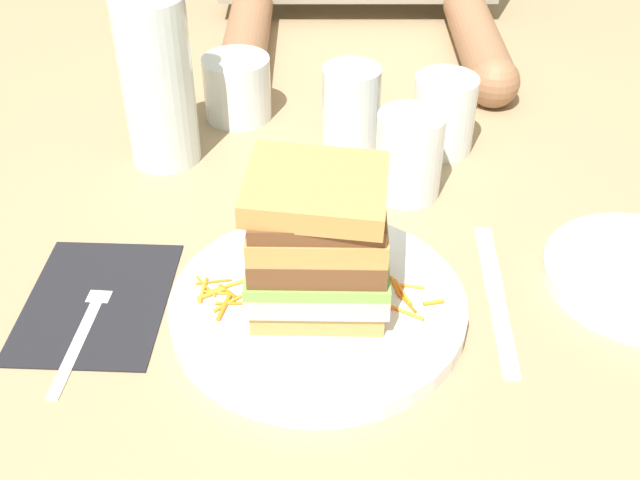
# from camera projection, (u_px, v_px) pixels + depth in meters

# --- Properties ---
(ground_plane) EXTENTS (3.00, 3.00, 0.00)m
(ground_plane) POSITION_uv_depth(u_px,v_px,m) (333.00, 302.00, 0.69)
(ground_plane) COLOR #9E8460
(main_plate) EXTENTS (0.25, 0.25, 0.02)m
(main_plate) POSITION_uv_depth(u_px,v_px,m) (320.00, 306.00, 0.67)
(main_plate) COLOR white
(main_plate) RESTS_ON ground_plane
(sandwich) EXTENTS (0.12, 0.10, 0.13)m
(sandwich) POSITION_uv_depth(u_px,v_px,m) (320.00, 243.00, 0.63)
(sandwich) COLOR tan
(sandwich) RESTS_ON main_plate
(carrot_shred_0) EXTENTS (0.02, 0.02, 0.00)m
(carrot_shred_0) POSITION_uv_depth(u_px,v_px,m) (213.00, 294.00, 0.67)
(carrot_shred_0) COLOR orange
(carrot_shred_0) RESTS_ON main_plate
(carrot_shred_1) EXTENTS (0.01, 0.03, 0.00)m
(carrot_shred_1) POSITION_uv_depth(u_px,v_px,m) (226.00, 307.00, 0.66)
(carrot_shred_1) COLOR orange
(carrot_shred_1) RESTS_ON main_plate
(carrot_shred_2) EXTENTS (0.01, 0.03, 0.00)m
(carrot_shred_2) POSITION_uv_depth(u_px,v_px,m) (205.00, 290.00, 0.67)
(carrot_shred_2) COLOR orange
(carrot_shred_2) RESTS_ON main_plate
(carrot_shred_3) EXTENTS (0.03, 0.00, 0.00)m
(carrot_shred_3) POSITION_uv_depth(u_px,v_px,m) (235.00, 303.00, 0.66)
(carrot_shred_3) COLOR orange
(carrot_shred_3) RESTS_ON main_plate
(carrot_shred_4) EXTENTS (0.02, 0.03, 0.00)m
(carrot_shred_4) POSITION_uv_depth(u_px,v_px,m) (208.00, 286.00, 0.68)
(carrot_shred_4) COLOR orange
(carrot_shred_4) RESTS_ON main_plate
(carrot_shred_5) EXTENTS (0.03, 0.01, 0.00)m
(carrot_shred_5) POSITION_uv_depth(u_px,v_px,m) (216.00, 282.00, 0.68)
(carrot_shred_5) COLOR orange
(carrot_shred_5) RESTS_ON main_plate
(carrot_shred_6) EXTENTS (0.03, 0.02, 0.00)m
(carrot_shred_6) POSITION_uv_depth(u_px,v_px,m) (229.00, 288.00, 0.68)
(carrot_shred_6) COLOR orange
(carrot_shred_6) RESTS_ON main_plate
(carrot_shred_7) EXTENTS (0.02, 0.02, 0.00)m
(carrot_shred_7) POSITION_uv_depth(u_px,v_px,m) (230.00, 291.00, 0.67)
(carrot_shred_7) COLOR orange
(carrot_shred_7) RESTS_ON main_plate
(carrot_shred_8) EXTENTS (0.02, 0.01, 0.00)m
(carrot_shred_8) POSITION_uv_depth(u_px,v_px,m) (218.00, 292.00, 0.67)
(carrot_shred_8) COLOR orange
(carrot_shred_8) RESTS_ON main_plate
(carrot_shred_9) EXTENTS (0.02, 0.02, 0.00)m
(carrot_shred_9) POSITION_uv_depth(u_px,v_px,m) (230.00, 303.00, 0.66)
(carrot_shred_9) COLOR orange
(carrot_shred_9) RESTS_ON main_plate
(carrot_shred_10) EXTENTS (0.01, 0.03, 0.00)m
(carrot_shred_10) POSITION_uv_depth(u_px,v_px,m) (405.00, 292.00, 0.67)
(carrot_shred_10) COLOR orange
(carrot_shred_10) RESTS_ON main_plate
(carrot_shred_11) EXTENTS (0.02, 0.01, 0.00)m
(carrot_shred_11) POSITION_uv_depth(u_px,v_px,m) (413.00, 284.00, 0.68)
(carrot_shred_11) COLOR orange
(carrot_shred_11) RESTS_ON main_plate
(carrot_shred_12) EXTENTS (0.02, 0.01, 0.00)m
(carrot_shred_12) POSITION_uv_depth(u_px,v_px,m) (436.00, 303.00, 0.66)
(carrot_shred_12) COLOR orange
(carrot_shred_12) RESTS_ON main_plate
(carrot_shred_13) EXTENTS (0.01, 0.03, 0.00)m
(carrot_shred_13) POSITION_uv_depth(u_px,v_px,m) (398.00, 288.00, 0.68)
(carrot_shred_13) COLOR orange
(carrot_shred_13) RESTS_ON main_plate
(carrot_shred_14) EXTENTS (0.03, 0.02, 0.00)m
(carrot_shred_14) POSITION_uv_depth(u_px,v_px,m) (409.00, 313.00, 0.65)
(carrot_shred_14) COLOR orange
(carrot_shred_14) RESTS_ON main_plate
(carrot_shred_15) EXTENTS (0.02, 0.03, 0.00)m
(carrot_shred_15) POSITION_uv_depth(u_px,v_px,m) (408.00, 302.00, 0.66)
(carrot_shred_15) COLOR orange
(carrot_shred_15) RESTS_ON main_plate
(napkin_dark) EXTENTS (0.13, 0.17, 0.00)m
(napkin_dark) POSITION_uv_depth(u_px,v_px,m) (98.00, 302.00, 0.69)
(napkin_dark) COLOR black
(napkin_dark) RESTS_ON ground_plane
(fork) EXTENTS (0.03, 0.17, 0.00)m
(fork) POSITION_uv_depth(u_px,v_px,m) (90.00, 317.00, 0.67)
(fork) COLOR silver
(fork) RESTS_ON napkin_dark
(knife) EXTENTS (0.02, 0.20, 0.00)m
(knife) POSITION_uv_depth(u_px,v_px,m) (499.00, 300.00, 0.69)
(knife) COLOR silver
(knife) RESTS_ON ground_plane
(juice_glass) EXTENTS (0.07, 0.07, 0.09)m
(juice_glass) POSITION_uv_depth(u_px,v_px,m) (411.00, 159.00, 0.80)
(juice_glass) COLOR white
(juice_glass) RESTS_ON ground_plane
(water_bottle) EXTENTS (0.08, 0.08, 0.24)m
(water_bottle) POSITION_uv_depth(u_px,v_px,m) (158.00, 68.00, 0.82)
(water_bottle) COLOR silver
(water_bottle) RESTS_ON ground_plane
(empty_tumbler_0) EXTENTS (0.08, 0.08, 0.07)m
(empty_tumbler_0) POSITION_uv_depth(u_px,v_px,m) (240.00, 88.00, 0.94)
(empty_tumbler_0) COLOR silver
(empty_tumbler_0) RESTS_ON ground_plane
(empty_tumbler_1) EXTENTS (0.07, 0.07, 0.09)m
(empty_tumbler_1) POSITION_uv_depth(u_px,v_px,m) (446.00, 114.00, 0.87)
(empty_tumbler_1) COLOR silver
(empty_tumbler_1) RESTS_ON ground_plane
(empty_tumbler_2) EXTENTS (0.06, 0.06, 0.09)m
(empty_tumbler_2) POSITION_uv_depth(u_px,v_px,m) (354.00, 108.00, 0.87)
(empty_tumbler_2) COLOR silver
(empty_tumbler_2) RESTS_ON ground_plane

